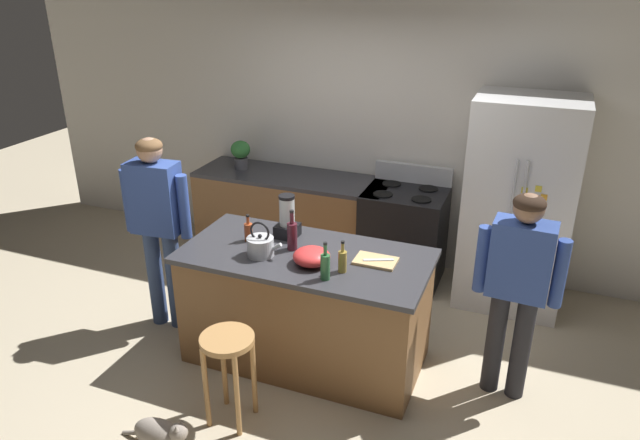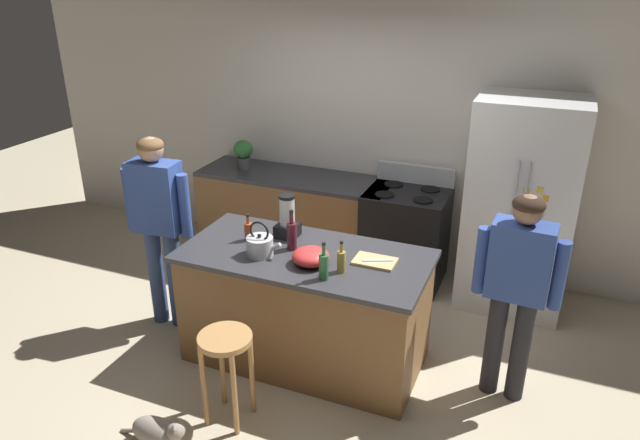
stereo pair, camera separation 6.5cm
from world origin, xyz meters
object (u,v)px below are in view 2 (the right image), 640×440
(kitchen_island, at_px, (305,307))
(cutting_board, at_px, (375,261))
(refrigerator, at_px, (520,206))
(bottle_vinegar, at_px, (341,261))
(cat, at_px, (158,432))
(blender_appliance, at_px, (287,219))
(bottle_cooking_sauce, at_px, (248,231))
(bottle_wine, at_px, (292,235))
(person_by_sink_right, at_px, (517,280))
(bar_stool, at_px, (226,355))
(bottle_olive_oil, at_px, (324,266))
(tea_kettle, at_px, (260,245))
(person_by_island_left, at_px, (158,216))
(chef_knife, at_px, (378,260))
(mixing_bowl, at_px, (311,256))
(potted_plant, at_px, (243,152))
(stove_range, at_px, (405,236))

(kitchen_island, height_order, cutting_board, cutting_board)
(refrigerator, xyz_separation_m, bottle_vinegar, (-1.05, -1.66, 0.06))
(cat, bearing_deg, blender_appliance, 79.93)
(kitchen_island, xyz_separation_m, bottle_cooking_sauce, (-0.49, 0.05, 0.54))
(refrigerator, xyz_separation_m, bottle_wine, (-1.51, -1.46, 0.09))
(person_by_sink_right, bearing_deg, bar_stool, -149.93)
(bottle_olive_oil, distance_m, tea_kettle, 0.59)
(person_by_island_left, distance_m, blender_appliance, 1.08)
(cat, distance_m, bottle_wine, 1.62)
(chef_knife, bearing_deg, bottle_olive_oil, -150.25)
(person_by_sink_right, bearing_deg, mixing_bowl, -168.42)
(person_by_island_left, xyz_separation_m, bottle_olive_oil, (1.57, -0.30, 0.01))
(person_by_island_left, relative_size, bottle_vinegar, 7.08)
(potted_plant, height_order, chef_knife, potted_plant)
(tea_kettle, xyz_separation_m, chef_knife, (0.84, 0.21, -0.06))
(kitchen_island, height_order, bar_stool, kitchen_island)
(person_by_island_left, bearing_deg, tea_kettle, -8.36)
(bottle_olive_oil, xyz_separation_m, bottle_vinegar, (0.07, 0.14, -0.02))
(blender_appliance, xyz_separation_m, bottle_wine, (0.13, -0.19, -0.03))
(blender_appliance, xyz_separation_m, bottle_cooking_sauce, (-0.25, -0.18, -0.07))
(kitchen_island, distance_m, stove_range, 1.57)
(bottle_cooking_sauce, bearing_deg, cat, -90.43)
(bottle_wine, distance_m, cutting_board, 0.65)
(person_by_island_left, bearing_deg, blender_appliance, 11.66)
(bar_stool, distance_m, bottle_wine, 1.01)
(bottle_vinegar, xyz_separation_m, mixing_bowl, (-0.24, 0.02, -0.03))
(bar_stool, relative_size, blender_appliance, 1.94)
(bottle_olive_oil, bearing_deg, kitchen_island, 132.69)
(person_by_island_left, bearing_deg, bottle_vinegar, -5.65)
(person_by_sink_right, height_order, bar_stool, person_by_sink_right)
(person_by_island_left, bearing_deg, stove_range, 41.98)
(bottle_cooking_sauce, relative_size, tea_kettle, 0.78)
(mixing_bowl, bearing_deg, kitchen_island, 128.97)
(refrigerator, distance_m, cat, 3.43)
(blender_appliance, bearing_deg, bottle_cooking_sauce, -144.61)
(bar_stool, xyz_separation_m, tea_kettle, (-0.09, 0.69, 0.48))
(kitchen_island, height_order, potted_plant, potted_plant)
(person_by_sink_right, xyz_separation_m, potted_plant, (-2.87, 1.40, 0.15))
(bottle_cooking_sauce, height_order, mixing_bowl, bottle_cooking_sauce)
(kitchen_island, distance_m, bottle_vinegar, 0.66)
(bottle_wine, relative_size, mixing_bowl, 1.18)
(person_by_sink_right, relative_size, bottle_wine, 4.93)
(bottle_olive_oil, relative_size, chef_knife, 1.25)
(person_by_sink_right, bearing_deg, bottle_cooking_sauce, -176.99)
(refrigerator, xyz_separation_m, blender_appliance, (-1.64, -1.27, 0.12))
(potted_plant, distance_m, bottle_wine, 1.97)
(chef_knife, bearing_deg, mixing_bowl, -179.28)
(blender_appliance, height_order, chef_knife, blender_appliance)
(stove_range, relative_size, bottle_vinegar, 4.67)
(cat, distance_m, potted_plant, 3.08)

